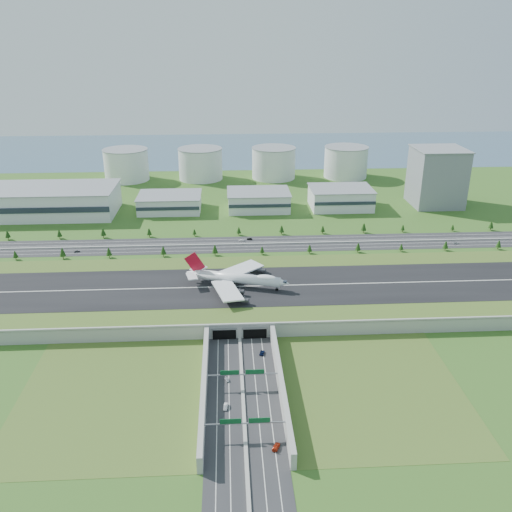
{
  "coord_description": "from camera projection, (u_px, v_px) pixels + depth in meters",
  "views": [
    {
      "loc": [
        -5.63,
        -312.11,
        158.19
      ],
      "look_at": [
        13.91,
        35.0,
        14.51
      ],
      "focal_mm": 38.0,
      "sensor_mm": 36.0,
      "label": 1
    }
  ],
  "objects": [
    {
      "name": "car_6",
      "position": [
        456.0,
        243.0,
        437.65
      ],
      "size": [
        4.92,
        2.52,
        1.33
      ],
      "primitive_type": "imported",
      "rotation": [
        0.0,
        0.0,
        1.5
      ],
      "color": "silver",
      "rests_on": "ground"
    },
    {
      "name": "hangar_mid_b",
      "position": [
        258.0,
        200.0,
        522.07
      ],
      "size": [
        58.0,
        42.0,
        17.0
      ],
      "primitive_type": "cube",
      "color": "silver",
      "rests_on": "ground"
    },
    {
      "name": "car_0",
      "position": [
        227.0,
        379.0,
        265.39
      ],
      "size": [
        2.7,
        4.35,
        1.38
      ],
      "primitive_type": "imported",
      "rotation": [
        0.0,
        0.0,
        0.28
      ],
      "color": "silver",
      "rests_on": "ground"
    },
    {
      "name": "boeing_747",
      "position": [
        237.0,
        278.0,
        343.47
      ],
      "size": [
        67.0,
        62.4,
        21.32
      ],
      "rotation": [
        0.0,
        0.0,
        -0.29
      ],
      "color": "white",
      "rests_on": "airfield_deck"
    },
    {
      "name": "hangar_mid_a",
      "position": [
        170.0,
        203.0,
        518.04
      ],
      "size": [
        58.0,
        42.0,
        15.0
      ],
      "primitive_type": "cube",
      "color": "silver",
      "rests_on": "ground"
    },
    {
      "name": "car_2",
      "position": [
        262.0,
        353.0,
        287.53
      ],
      "size": [
        3.4,
        5.37,
        1.38
      ],
      "primitive_type": "imported",
      "rotation": [
        0.0,
        0.0,
        2.9
      ],
      "color": "#0B1537",
      "rests_on": "ground"
    },
    {
      "name": "north_expressway",
      "position": [
        235.0,
        245.0,
        436.33
      ],
      "size": [
        560.0,
        36.0,
        0.12
      ],
      "primitive_type": "cube",
      "color": "#28282B",
      "rests_on": "ground"
    },
    {
      "name": "sign_gantry_near",
      "position": [
        242.0,
        375.0,
        258.34
      ],
      "size": [
        38.7,
        0.7,
        9.8
      ],
      "color": "gray",
      "rests_on": "ground"
    },
    {
      "name": "ground",
      "position": [
        238.0,
        298.0,
        348.7
      ],
      "size": [
        1200.0,
        1200.0,
        0.0
      ],
      "primitive_type": "plane",
      "color": "#285A1C",
      "rests_on": "ground"
    },
    {
      "name": "car_7",
      "position": [
        241.0,
        240.0,
        443.5
      ],
      "size": [
        4.83,
        2.79,
        1.32
      ],
      "primitive_type": "imported",
      "rotation": [
        0.0,
        0.0,
        -1.79
      ],
      "color": "white",
      "rests_on": "ground"
    },
    {
      "name": "hangar_mid_c",
      "position": [
        341.0,
        198.0,
        525.84
      ],
      "size": [
        58.0,
        42.0,
        19.0
      ],
      "primitive_type": "cube",
      "color": "silver",
      "rests_on": "ground"
    },
    {
      "name": "fuel_tank_d",
      "position": [
        346.0,
        162.0,
        635.07
      ],
      "size": [
        50.0,
        50.0,
        35.0
      ],
      "primitive_type": "cylinder",
      "color": "silver",
      "rests_on": "ground"
    },
    {
      "name": "sign_gantry_far",
      "position": [
        245.0,
        424.0,
        226.05
      ],
      "size": [
        38.7,
        0.7,
        9.8
      ],
      "color": "gray",
      "rests_on": "ground"
    },
    {
      "name": "bay_water",
      "position": [
        229.0,
        149.0,
        791.6
      ],
      "size": [
        1200.0,
        260.0,
        0.06
      ],
      "primitive_type": "cube",
      "color": "#3D5B74",
      "rests_on": "ground"
    },
    {
      "name": "underpass_road",
      "position": [
        243.0,
        387.0,
        255.65
      ],
      "size": [
        38.8,
        120.4,
        8.0
      ],
      "color": "#28282B",
      "rests_on": "ground"
    },
    {
      "name": "office_tower",
      "position": [
        437.0,
        177.0,
        528.51
      ],
      "size": [
        46.0,
        46.0,
        55.0
      ],
      "primitive_type": "cube",
      "color": "slate",
      "rests_on": "ground"
    },
    {
      "name": "car_4",
      "position": [
        77.0,
        251.0,
        420.98
      ],
      "size": [
        4.92,
        3.3,
        1.56
      ],
      "primitive_type": "imported",
      "rotation": [
        0.0,
        0.0,
        1.92
      ],
      "color": "#5D5C62",
      "rests_on": "ground"
    },
    {
      "name": "fuel_tank_a",
      "position": [
        126.0,
        165.0,
        621.83
      ],
      "size": [
        50.0,
        50.0,
        35.0
      ],
      "primitive_type": "cylinder",
      "color": "silver",
      "rests_on": "ground"
    },
    {
      "name": "tree_row",
      "position": [
        219.0,
        240.0,
        432.53
      ],
      "size": [
        504.41,
        48.69,
        8.48
      ],
      "color": "#3D2819",
      "rests_on": "ground"
    },
    {
      "name": "car_1",
      "position": [
        226.0,
        406.0,
        246.02
      ],
      "size": [
        2.38,
        5.04,
        1.6
      ],
      "primitive_type": "imported",
      "rotation": [
        0.0,
        0.0,
        -0.15
      ],
      "color": "silver",
      "rests_on": "ground"
    },
    {
      "name": "car_5",
      "position": [
        249.0,
        239.0,
        446.13
      ],
      "size": [
        4.74,
        2.31,
        1.5
      ],
      "primitive_type": "imported",
      "rotation": [
        0.0,
        0.0,
        -1.74
      ],
      "color": "black",
      "rests_on": "ground"
    },
    {
      "name": "fuel_tank_c",
      "position": [
        274.0,
        163.0,
        630.66
      ],
      "size": [
        50.0,
        50.0,
        35.0
      ],
      "primitive_type": "cylinder",
      "color": "silver",
      "rests_on": "ground"
    },
    {
      "name": "car_3",
      "position": [
        276.0,
        447.0,
        222.18
      ],
      "size": [
        4.41,
        6.17,
        1.66
      ],
      "primitive_type": "imported",
      "rotation": [
        0.0,
        0.0,
        2.73
      ],
      "color": "#A1240E",
      "rests_on": "ground"
    },
    {
      "name": "fuel_tank_b",
      "position": [
        201.0,
        164.0,
        626.24
      ],
      "size": [
        50.0,
        50.0,
        35.0
      ],
      "primitive_type": "cylinder",
      "color": "silver",
      "rests_on": "ground"
    },
    {
      "name": "airfield_deck",
      "position": [
        237.0,
        292.0,
        347.04
      ],
      "size": [
        520.0,
        100.0,
        9.2
      ],
      "color": "gray",
      "rests_on": "ground"
    },
    {
      "name": "hangar_west",
      "position": [
        51.0,
        201.0,
        505.8
      ],
      "size": [
        120.0,
        60.0,
        25.0
      ],
      "primitive_type": "cube",
      "color": "silver",
      "rests_on": "ground"
    }
  ]
}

